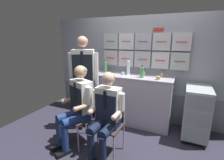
{
  "coord_description": "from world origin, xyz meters",
  "views": [
    {
      "loc": [
        0.79,
        -1.97,
        1.71
      ],
      "look_at": [
        -0.33,
        0.5,
        1.02
      ],
      "focal_mm": 26.31,
      "sensor_mm": 36.0,
      "label": 1
    }
  ],
  "objects_px": {
    "service_trolley": "(196,112)",
    "folding_chair_left": "(86,111)",
    "crew_member_left": "(77,102)",
    "crew_member_center": "(106,112)",
    "crew_member_standing": "(84,75)",
    "folding_chair_center": "(111,118)",
    "coffee_cup_spare": "(162,75)",
    "water_bottle_tall": "(128,67)"
  },
  "relations": [
    {
      "from": "service_trolley",
      "to": "folding_chair_left",
      "type": "xyz_separation_m",
      "value": [
        -1.68,
        -0.85,
        0.04
      ]
    },
    {
      "from": "crew_member_left",
      "to": "crew_member_center",
      "type": "relative_size",
      "value": 1.04
    },
    {
      "from": "folding_chair_left",
      "to": "crew_member_left",
      "type": "distance_m",
      "value": 0.25
    },
    {
      "from": "crew_member_center",
      "to": "crew_member_standing",
      "type": "xyz_separation_m",
      "value": [
        -0.74,
        0.59,
        0.36
      ]
    },
    {
      "from": "service_trolley",
      "to": "folding_chair_left",
      "type": "height_order",
      "value": "service_trolley"
    },
    {
      "from": "folding_chair_left",
      "to": "crew_member_center",
      "type": "xyz_separation_m",
      "value": [
        0.47,
        -0.22,
        0.17
      ]
    },
    {
      "from": "folding_chair_center",
      "to": "crew_member_center",
      "type": "bearing_deg",
      "value": -91.75
    },
    {
      "from": "folding_chair_left",
      "to": "folding_chair_center",
      "type": "distance_m",
      "value": 0.48
    },
    {
      "from": "folding_chair_left",
      "to": "coffee_cup_spare",
      "type": "height_order",
      "value": "coffee_cup_spare"
    },
    {
      "from": "crew_member_left",
      "to": "folding_chair_center",
      "type": "bearing_deg",
      "value": 9.26
    },
    {
      "from": "crew_member_center",
      "to": "coffee_cup_spare",
      "type": "bearing_deg",
      "value": 66.26
    },
    {
      "from": "folding_chair_left",
      "to": "coffee_cup_spare",
      "type": "xyz_separation_m",
      "value": [
        1.04,
        1.07,
        0.5
      ]
    },
    {
      "from": "service_trolley",
      "to": "folding_chair_center",
      "type": "relative_size",
      "value": 1.07
    },
    {
      "from": "folding_chair_left",
      "to": "water_bottle_tall",
      "type": "relative_size",
      "value": 2.68
    },
    {
      "from": "folding_chair_left",
      "to": "crew_member_left",
      "type": "bearing_deg",
      "value": -114.71
    },
    {
      "from": "crew_member_standing",
      "to": "coffee_cup_spare",
      "type": "distance_m",
      "value": 1.49
    },
    {
      "from": "service_trolley",
      "to": "water_bottle_tall",
      "type": "height_order",
      "value": "water_bottle_tall"
    },
    {
      "from": "crew_member_center",
      "to": "water_bottle_tall",
      "type": "height_order",
      "value": "water_bottle_tall"
    },
    {
      "from": "crew_member_left",
      "to": "crew_member_center",
      "type": "bearing_deg",
      "value": -7.82
    },
    {
      "from": "folding_chair_center",
      "to": "water_bottle_tall",
      "type": "xyz_separation_m",
      "value": [
        -0.1,
        1.06,
        0.61
      ]
    },
    {
      "from": "folding_chair_left",
      "to": "water_bottle_tall",
      "type": "distance_m",
      "value": 1.24
    },
    {
      "from": "service_trolley",
      "to": "folding_chair_center",
      "type": "xyz_separation_m",
      "value": [
        -1.2,
        -0.9,
        0.04
      ]
    },
    {
      "from": "crew_member_left",
      "to": "water_bottle_tall",
      "type": "xyz_separation_m",
      "value": [
        0.44,
        1.15,
        0.42
      ]
    },
    {
      "from": "water_bottle_tall",
      "to": "crew_member_center",
      "type": "bearing_deg",
      "value": -85.62
    },
    {
      "from": "crew_member_left",
      "to": "water_bottle_tall",
      "type": "bearing_deg",
      "value": 68.93
    },
    {
      "from": "folding_chair_left",
      "to": "service_trolley",
      "type": "bearing_deg",
      "value": 26.76
    },
    {
      "from": "crew_member_left",
      "to": "crew_member_standing",
      "type": "xyz_separation_m",
      "value": [
        -0.21,
        0.51,
        0.33
      ]
    },
    {
      "from": "coffee_cup_spare",
      "to": "crew_member_standing",
      "type": "bearing_deg",
      "value": -151.76
    },
    {
      "from": "crew_member_standing",
      "to": "water_bottle_tall",
      "type": "relative_size",
      "value": 5.48
    },
    {
      "from": "folding_chair_left",
      "to": "crew_member_standing",
      "type": "height_order",
      "value": "crew_member_standing"
    },
    {
      "from": "crew_member_center",
      "to": "folding_chair_center",
      "type": "bearing_deg",
      "value": 88.25
    },
    {
      "from": "folding_chair_center",
      "to": "crew_member_center",
      "type": "relative_size",
      "value": 0.68
    },
    {
      "from": "folding_chair_left",
      "to": "crew_member_left",
      "type": "relative_size",
      "value": 0.65
    },
    {
      "from": "service_trolley",
      "to": "crew_member_standing",
      "type": "height_order",
      "value": "crew_member_standing"
    },
    {
      "from": "crew_member_left",
      "to": "water_bottle_tall",
      "type": "height_order",
      "value": "water_bottle_tall"
    },
    {
      "from": "crew_member_center",
      "to": "service_trolley",
      "type": "bearing_deg",
      "value": 41.34
    },
    {
      "from": "service_trolley",
      "to": "water_bottle_tall",
      "type": "relative_size",
      "value": 2.86
    },
    {
      "from": "folding_chair_center",
      "to": "crew_member_standing",
      "type": "relative_size",
      "value": 0.49
    },
    {
      "from": "folding_chair_center",
      "to": "crew_member_left",
      "type": "bearing_deg",
      "value": -170.74
    },
    {
      "from": "service_trolley",
      "to": "water_bottle_tall",
      "type": "distance_m",
      "value": 1.47
    },
    {
      "from": "crew_member_left",
      "to": "folding_chair_center",
      "type": "height_order",
      "value": "crew_member_left"
    },
    {
      "from": "crew_member_left",
      "to": "crew_member_standing",
      "type": "bearing_deg",
      "value": 111.9
    }
  ]
}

